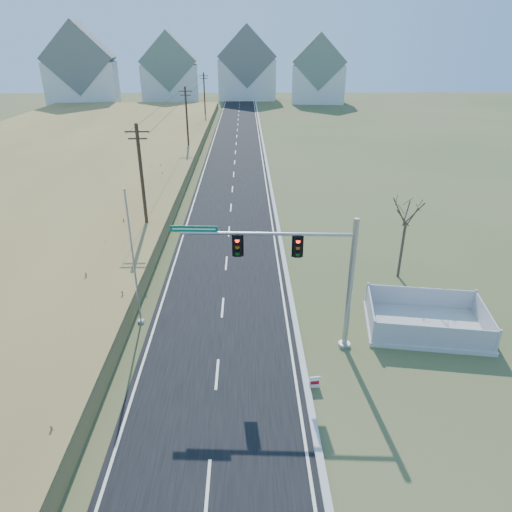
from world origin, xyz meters
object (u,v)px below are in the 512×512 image
(open_sign, at_px, (315,382))
(bare_tree, at_px, (407,211))
(flagpole, at_px, (135,273))
(fence_enclosure, at_px, (425,324))
(traffic_signal_mast, at_px, (313,271))

(open_sign, distance_m, bare_tree, 13.67)
(flagpole, bearing_deg, fence_enclosure, -3.40)
(fence_enclosure, distance_m, flagpole, 16.09)
(open_sign, relative_size, bare_tree, 0.11)
(traffic_signal_mast, relative_size, flagpole, 1.14)
(traffic_signal_mast, relative_size, fence_enclosure, 1.28)
(fence_enclosure, bearing_deg, traffic_signal_mast, -158.74)
(open_sign, bearing_deg, bare_tree, 51.14)
(traffic_signal_mast, relative_size, open_sign, 14.27)
(flagpole, xyz_separation_m, bare_tree, (16.20, 5.20, 1.54))
(traffic_signal_mast, height_order, bare_tree, traffic_signal_mast)
(fence_enclosure, relative_size, open_sign, 11.15)
(flagpole, bearing_deg, bare_tree, 17.80)
(traffic_signal_mast, xyz_separation_m, flagpole, (-9.18, 2.37, -1.24))
(fence_enclosure, xyz_separation_m, open_sign, (-6.77, -4.66, 0.05))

